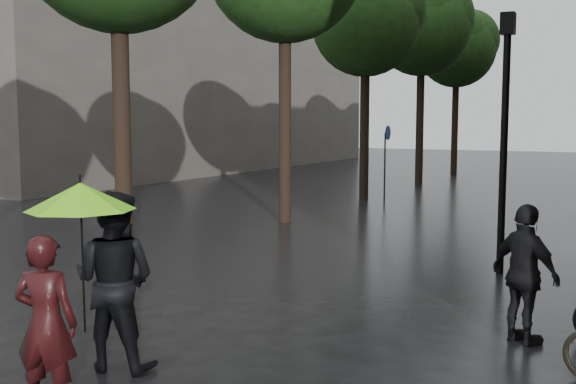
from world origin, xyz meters
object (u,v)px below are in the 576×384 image
Objects in this scene: pedestrian_walking at (525,274)px; person_burgundy at (46,323)px; person_black at (115,280)px; lamp_post at (505,118)px.

person_burgundy is at bearing 83.46° from pedestrian_walking.
person_burgundy is 5.41m from pedestrian_walking.
lamp_post is at bearing -126.62° from person_black.
pedestrian_walking is at bearing -149.65° from person_burgundy.
person_black is 7.42m from lamp_post.
pedestrian_walking is at bearing -75.27° from lamp_post.
person_burgundy is 0.37× the size of lamp_post.
lamp_post is (2.59, 7.78, 1.90)m from person_burgundy.
person_black is 4.78m from pedestrian_walking.
person_burgundy is 8.42m from lamp_post.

